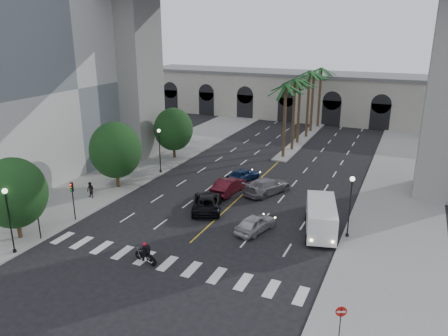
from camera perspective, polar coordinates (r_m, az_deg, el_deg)
ground at (r=34.15m, az=-6.08°, el=-11.13°), size 140.00×140.00×0.00m
sidewalk_left at (r=53.30m, az=-12.12°, el=-0.40°), size 8.00×100.00×0.15m
sidewalk_right at (r=43.89m, az=21.82°, el=-5.42°), size 8.00×100.00×0.15m
median at (r=67.50m, az=10.12°, el=3.64°), size 2.00×24.00×0.20m
building_left at (r=56.94m, az=-24.65°, el=10.13°), size 16.50×32.50×20.60m
pier_building at (r=83.01m, az=13.21°, el=9.06°), size 71.00×10.50×8.50m
bridge at (r=49.14m, az=10.60°, el=20.02°), size 75.00×13.00×26.00m
palm_a at (r=56.28m, az=8.09°, el=10.24°), size 3.20×3.20×10.30m
palm_b at (r=60.05m, az=9.27°, el=10.93°), size 3.20×3.20×10.60m
palm_c at (r=64.02m, az=9.94°, el=10.92°), size 3.20×3.20×10.10m
palm_d at (r=67.73m, az=11.12°, el=11.85°), size 3.20×3.20×10.90m
palm_e at (r=71.71m, az=11.65°, el=11.78°), size 3.20×3.20×10.40m
palm_f at (r=75.51m, az=12.58°, el=12.23°), size 3.20×3.20×10.70m
street_tree_near at (r=38.33m, az=-25.78°, el=-2.96°), size 5.20×5.20×6.89m
street_tree_mid at (r=47.15m, az=-13.99°, el=2.29°), size 5.44×5.44×7.21m
street_tree_far at (r=56.84m, az=-6.62°, el=5.04°), size 5.04×5.04×6.68m
lamp_post_left_near at (r=36.28m, az=-26.30°, el=-5.56°), size 0.40×0.40×5.35m
lamp_post_left_far at (r=51.23m, az=-8.42°, el=2.74°), size 0.40×0.40×5.35m
lamp_post_right at (r=36.42m, az=16.17°, el=-4.24°), size 0.40×0.40×5.35m
traffic_signal_near at (r=37.94m, az=-23.22°, el=-5.28°), size 0.25×0.18×3.65m
traffic_signal_far at (r=40.51m, az=-19.16°, el=-3.34°), size 0.25×0.18×3.65m
motorcycle_rider at (r=33.01m, az=-10.14°, el=-10.97°), size 2.21×0.80×1.63m
car_a at (r=37.20m, az=4.08°, el=-7.23°), size 2.76×4.59×1.46m
car_b at (r=45.26m, az=0.60°, el=-2.34°), size 2.16×5.09×1.63m
car_c at (r=41.32m, az=-2.25°, el=-4.46°), size 4.52×6.11×1.54m
car_d at (r=45.43m, az=5.66°, el=-2.33°), size 4.41×6.17×1.66m
car_e at (r=48.93m, az=2.51°, el=-0.88°), size 3.14×4.57×1.45m
cargo_van at (r=37.33m, az=12.56°, el=-6.30°), size 3.73×6.57×2.64m
pedestrian_a at (r=44.95m, az=-23.45°, el=-3.69°), size 0.68×0.45×1.87m
pedestrian_b at (r=45.71m, az=-17.05°, el=-2.76°), size 0.90×0.76×1.63m
do_not_enter_sign at (r=25.27m, az=14.99°, el=-18.37°), size 0.58×0.28×2.54m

